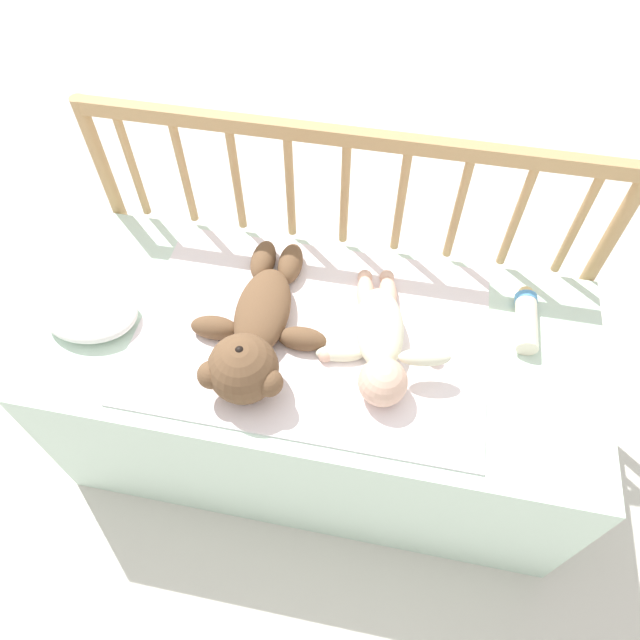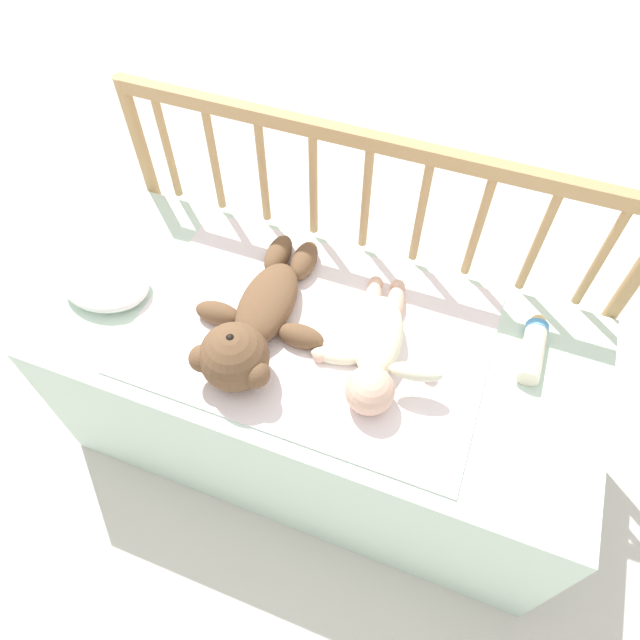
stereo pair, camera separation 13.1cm
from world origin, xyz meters
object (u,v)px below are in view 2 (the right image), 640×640
at_px(baby_bottle, 533,347).
at_px(small_pillow, 105,283).
at_px(teddy_bear, 254,325).
at_px(baby, 377,348).

bearing_deg(baby_bottle, small_pillow, -169.52).
bearing_deg(baby_bottle, teddy_bear, -162.61).
height_order(baby, small_pillow, baby).
distance_m(teddy_bear, baby, 0.29).
distance_m(teddy_bear, small_pillow, 0.41).
height_order(teddy_bear, baby, teddy_bear).
height_order(teddy_bear, baby_bottle, teddy_bear).
bearing_deg(teddy_bear, small_pillow, 179.58).
distance_m(teddy_bear, baby_bottle, 0.65).
bearing_deg(baby, teddy_bear, -170.17).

